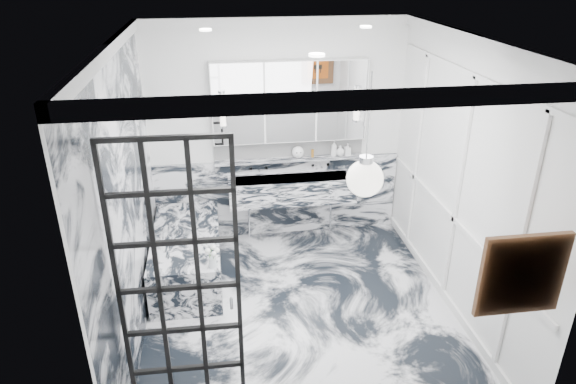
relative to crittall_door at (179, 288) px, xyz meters
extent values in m
plane|color=silver|center=(1.10, 1.06, -1.18)|extent=(3.60, 3.60, 0.00)
plane|color=white|center=(1.10, 1.06, 1.62)|extent=(3.60, 3.60, 0.00)
plane|color=white|center=(1.10, 2.86, 0.22)|extent=(3.60, 0.00, 3.60)
plane|color=white|center=(1.10, -0.74, 0.22)|extent=(3.60, 0.00, 3.60)
plane|color=white|center=(-0.50, 1.06, 0.22)|extent=(0.00, 3.60, 3.60)
plane|color=white|center=(2.70, 1.06, 0.22)|extent=(0.00, 3.60, 3.60)
cube|color=silver|center=(1.10, 2.83, -0.65)|extent=(3.18, 0.05, 1.05)
cube|color=silver|center=(-0.48, 1.06, 0.16)|extent=(0.02, 3.56, 2.68)
cube|color=white|center=(2.68, 1.06, 0.12)|extent=(0.03, 3.40, 2.30)
imported|color=#8C5919|center=(1.82, 2.77, 0.01)|extent=(0.10, 0.10, 0.21)
imported|color=#4C4C51|center=(2.00, 2.77, -0.01)|extent=(0.08, 0.08, 0.16)
imported|color=silver|center=(1.90, 2.77, -0.02)|extent=(0.13, 0.13, 0.14)
sphere|color=white|center=(1.35, 2.77, -0.01)|extent=(0.15, 0.15, 0.15)
cylinder|color=#8C5919|center=(1.54, 2.77, -0.04)|extent=(0.04, 0.04, 0.10)
cylinder|color=silver|center=(0.23, 1.21, -0.57)|extent=(0.08, 0.08, 0.12)
cube|color=#D04D15|center=(2.26, -0.70, 0.37)|extent=(0.49, 0.05, 0.49)
sphere|color=white|center=(1.38, -0.01, 0.81)|extent=(0.27, 0.27, 0.27)
cube|color=silver|center=(1.25, 2.61, -0.45)|extent=(1.60, 0.45, 0.30)
cube|color=silver|center=(1.25, 2.78, -0.11)|extent=(1.90, 0.14, 0.04)
cube|color=white|center=(1.25, 2.84, 0.03)|extent=(1.90, 0.03, 0.23)
cube|color=white|center=(1.25, 2.78, 0.64)|extent=(1.90, 0.16, 1.00)
cylinder|color=white|center=(0.43, 2.69, 0.60)|extent=(0.07, 0.07, 0.40)
cylinder|color=white|center=(2.07, 2.69, 0.60)|extent=(0.07, 0.07, 0.40)
cube|color=silver|center=(-0.07, 1.95, -0.90)|extent=(0.75, 1.65, 0.55)
camera|label=1|loc=(0.35, -3.26, 2.26)|focal=32.00mm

